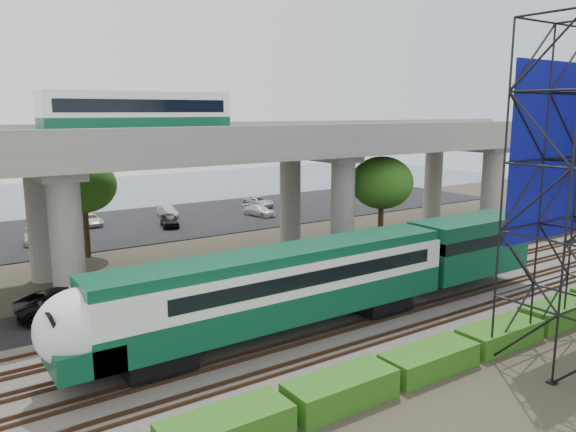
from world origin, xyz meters
TOP-DOWN VIEW (x-y plane):
  - ground at (0.00, 0.00)m, footprint 140.00×140.00m
  - ballast_bed at (0.00, 2.00)m, footprint 90.00×12.00m
  - service_road at (0.00, 10.50)m, footprint 90.00×5.00m
  - parking_lot at (0.00, 34.00)m, footprint 90.00×18.00m
  - harbor_water at (0.00, 56.00)m, footprint 140.00×40.00m
  - rail_tracks at (0.00, 2.00)m, footprint 90.00×9.52m
  - commuter_train at (-0.38, 2.00)m, footprint 29.30×3.06m
  - overpass at (-0.31, 16.00)m, footprint 80.00×12.00m
  - hedge_strip at (1.01, -4.30)m, footprint 34.60×1.80m
  - trees at (-4.67, 16.17)m, footprint 40.94×16.94m
  - suv at (-10.33, 11.46)m, footprint 5.78×2.90m
  - parked_cars at (1.32, 33.50)m, footprint 36.49×9.26m

SIDE VIEW (x-z plane):
  - ground at x=0.00m, z-range 0.00..0.00m
  - harbor_water at x=0.00m, z-range 0.00..0.03m
  - service_road at x=0.00m, z-range 0.00..0.08m
  - parking_lot at x=0.00m, z-range 0.00..0.08m
  - ballast_bed at x=0.00m, z-range 0.00..0.20m
  - rail_tracks at x=0.00m, z-range 0.20..0.36m
  - hedge_strip at x=1.01m, z-range -0.04..1.16m
  - parked_cars at x=1.32m, z-range 0.02..1.30m
  - suv at x=-10.33m, z-range 0.08..1.65m
  - commuter_train at x=-0.38m, z-range 0.73..5.03m
  - trees at x=-4.67m, z-range 1.73..9.42m
  - overpass at x=-0.31m, z-range 2.01..14.41m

